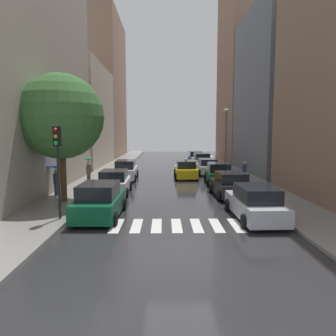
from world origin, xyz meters
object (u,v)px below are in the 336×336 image
parked_car_right_second (230,185)px  parked_car_left_nearest (100,201)px  traffic_light_left_corner (57,152)px  parked_car_right_third (218,174)px  parked_car_right_sixth (196,158)px  pedestrian_by_kerb (244,171)px  parked_car_right_fifth (201,161)px  lamp_post_right (226,136)px  taxi_midroad (186,170)px  parked_car_left_second (114,183)px  pedestrian_foreground (88,166)px  parked_car_right_nearest (255,203)px  street_tree_left (61,117)px  parked_car_left_third (126,170)px  pedestrian_near_tree (56,173)px  parked_car_right_fourth (207,167)px

parked_car_right_second → parked_car_left_nearest: bearing=120.9°
parked_car_left_nearest → traffic_light_left_corner: (-1.72, -0.79, 2.48)m
parked_car_right_third → parked_car_right_sixth: parked_car_right_third is taller
pedestrian_by_kerb → traffic_light_left_corner: size_ratio=0.39×
parked_car_left_nearest → parked_car_right_fifth: bearing=-18.0°
parked_car_right_third → pedestrian_by_kerb: (2.17, 0.21, 0.23)m
parked_car_right_sixth → lamp_post_right: 12.56m
parked_car_right_second → taxi_midroad: (-2.31, 8.69, 0.00)m
parked_car_right_fifth → taxi_midroad: bearing=162.4°
parked_car_right_fifth → parked_car_left_second: bearing=152.3°
parked_car_right_second → parked_car_right_fifth: (0.19, 17.61, 0.05)m
parked_car_left_nearest → parked_car_right_third: bearing=-35.8°
parked_car_right_fifth → pedestrian_foreground: pedestrian_foreground is taller
parked_car_right_third → taxi_midroad: 4.18m
parked_car_right_fifth → lamp_post_right: size_ratio=0.73×
parked_car_left_nearest → traffic_light_left_corner: 3.12m
parked_car_right_third → traffic_light_left_corner: traffic_light_left_corner is taller
parked_car_right_nearest → pedestrian_foreground: size_ratio=2.32×
parked_car_left_nearest → parked_car_right_third: parked_car_left_nearest is taller
street_tree_left → parked_car_right_sixth: bearing=67.3°
parked_car_left_third → pedestrian_near_tree: pedestrian_near_tree is taller
parked_car_left_third → parked_car_right_third: (7.90, -2.53, -0.00)m
parked_car_left_third → pedestrian_by_kerb: (10.07, -2.32, 0.22)m
parked_car_right_fifth → parked_car_right_sixth: (-0.09, 5.33, -0.04)m
parked_car_right_nearest → pedestrian_by_kerb: pedestrian_by_kerb is taller
parked_car_left_nearest → parked_car_right_fourth: size_ratio=1.01×
parked_car_left_second → pedestrian_near_tree: (-3.54, -1.21, 0.85)m
parked_car_left_nearest → lamp_post_right: bearing=-29.6°
parked_car_right_nearest → pedestrian_foreground: 13.76m
parked_car_right_sixth → pedestrian_by_kerb: pedestrian_by_kerb is taller
parked_car_right_sixth → pedestrian_by_kerb: size_ratio=2.49×
parked_car_right_second → parked_car_right_fourth: bearing=-2.9°
parked_car_left_second → parked_car_right_nearest: parked_car_left_second is taller
parked_car_right_sixth → lamp_post_right: bearing=-170.7°
parked_car_left_nearest → pedestrian_foreground: bearing=17.4°
parked_car_right_second → street_tree_left: size_ratio=0.56×
parked_car_right_second → parked_car_right_third: 5.31m
parked_car_left_nearest → parked_car_right_sixth: bearing=-14.4°
pedestrian_foreground → pedestrian_near_tree: bearing=19.2°
street_tree_left → traffic_light_left_corner: size_ratio=1.72×
parked_car_right_nearest → street_tree_left: bearing=69.5°
parked_car_right_fourth → lamp_post_right: lamp_post_right is taller
parked_car_right_fourth → parked_car_right_second: bearing=178.1°
taxi_midroad → lamp_post_right: bearing=-62.1°
parked_car_right_sixth → pedestrian_near_tree: size_ratio=2.17×
parked_car_left_second → parked_car_right_second: bearing=-99.3°
parked_car_left_nearest → parked_car_right_nearest: 7.58m
parked_car_right_fourth → parked_car_right_fifth: parked_car_right_fifth is taller
parked_car_right_second → parked_car_right_sixth: parked_car_right_sixth is taller
parked_car_right_third → parked_car_right_fourth: size_ratio=0.95×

